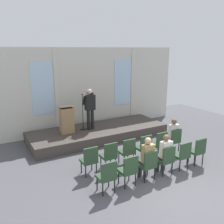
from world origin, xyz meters
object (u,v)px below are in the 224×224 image
Objects in this scene: chair_r1_c5 at (198,149)px; chair_r0_c3 at (144,146)px; lectern at (67,120)px; chair_r1_c2 at (148,163)px; chair_r0_c2 at (127,150)px; chair_r0_c4 at (160,142)px; audience_r1_c2 at (147,156)px; audience_r1_c3 at (165,152)px; chair_r1_c1 at (129,169)px; mic_stand at (83,122)px; audience_r0_c5 at (173,134)px; chair_r0_c1 at (109,154)px; chair_r0_c5 at (174,139)px; chair_r1_c4 at (183,154)px; speaker at (90,106)px; chair_r1_c0 at (107,175)px; chair_r0_c0 at (90,159)px; chair_r1_c3 at (166,158)px.

chair_r0_c3 is at bearing 140.80° from chair_r1_c5.
lectern is 4.22m from chair_r1_c2.
chair_r0_c4 is at bearing 0.00° from chair_r0_c2.
audience_r1_c3 is (0.69, 0.00, -0.02)m from audience_r1_c2.
audience_r1_c3 reaches higher than chair_r1_c2.
mic_stand is at bearing 84.78° from chair_r1_c1.
audience_r0_c5 reaches higher than chair_r0_c4.
chair_r1_c2 is (0.69, -1.12, 0.00)m from chair_r0_c1.
chair_r0_c5 is at bearing 0.00° from chair_r0_c3.
chair_r1_c4 is (-0.69, -1.12, 0.00)m from chair_r0_c5.
chair_r1_c0 is at bearing -108.54° from speaker.
audience_r1_c3 is (-1.37, -1.04, 0.18)m from chair_r0_c5.
audience_r1_c3 reaches higher than chair_r1_c5.
chair_r0_c0 is at bearing 121.51° from chair_r1_c1.
chair_r1_c0 and chair_r1_c2 have the same top height.
chair_r0_c5 is at bearing 18.07° from chair_r1_c0.
chair_r0_c3 is at bearing 180.00° from chair_r0_c4.
chair_r0_c2 and chair_r0_c4 have the same top height.
chair_r0_c2 and chair_r1_c5 have the same top height.
chair_r0_c1 is at bearing -97.16° from mic_stand.
chair_r1_c3 is (2.06, -1.12, 0.00)m from chair_r0_c0.
mic_stand is 1.18× the size of audience_r1_c2.
chair_r1_c5 is at bearing 0.00° from chair_r1_c4.
chair_r0_c0 is 2.35m from chair_r1_c3.
chair_r0_c0 and chair_r1_c3 have the same top height.
chair_r0_c0 is at bearing 180.00° from chair_r0_c5.
chair_r1_c5 is at bearing -2.26° from audience_r1_c2.
lectern is at bearing 176.23° from speaker.
audience_r0_c5 is (2.06, 0.08, 0.19)m from chair_r0_c2.
chair_r0_c5 is 1.00× the size of chair_r1_c0.
audience_r1_c3 is (0.69, -1.04, 0.18)m from chair_r0_c2.
chair_r1_c2 is (0.31, -4.12, -0.24)m from mic_stand.
chair_r0_c1 is 1.32m from chair_r1_c2.
chair_r0_c3 and chair_r1_c2 have the same top height.
chair_r1_c1 is 2.06m from chair_r1_c4.
chair_r0_c3 is 1.00× the size of chair_r1_c1.
chair_r1_c0 is at bearing -140.80° from chair_r0_c2.
chair_r0_c0 is 0.72× the size of audience_r0_c5.
mic_stand is at bearing 112.28° from chair_r1_c4.
mic_stand is at bearing 103.64° from chair_r1_c3.
chair_r0_c1 and chair_r0_c5 have the same top height.
chair_r0_c4 is 1.74m from audience_r1_c2.
chair_r1_c2 is at bearing -90.00° from audience_r1_c2.
chair_r1_c5 is at bearing -60.03° from mic_stand.
chair_r0_c2 is at bearing -89.25° from speaker.
chair_r0_c0 and chair_r1_c4 have the same top height.
chair_r0_c1 and chair_r1_c0 have the same top height.
chair_r1_c0 is at bearing -176.61° from audience_r1_c2.
speaker is at bearing 127.01° from audience_r0_c5.
chair_r0_c0 is 1.00× the size of chair_r1_c3.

